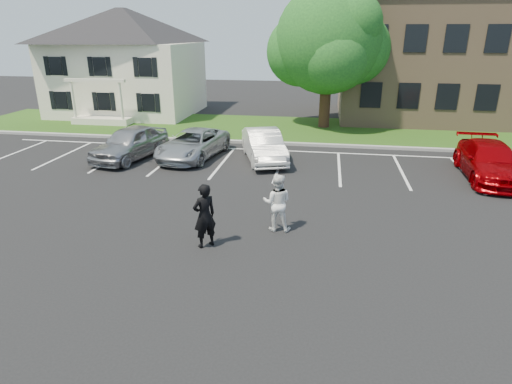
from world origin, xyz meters
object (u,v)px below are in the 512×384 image
man_black_suit (204,216)px  car_silver_minivan (193,144)px  man_white_shirt (277,203)px  car_silver_west (130,143)px  office_building (503,60)px  car_red_compact (490,161)px  tree (330,42)px  car_white_sedan (264,146)px  house (126,62)px

man_black_suit → car_silver_minivan: 9.70m
man_black_suit → man_white_shirt: (1.95, 1.46, -0.04)m
car_silver_west → car_silver_minivan: (3.03, 0.68, -0.11)m
office_building → car_red_compact: office_building is taller
man_black_suit → man_white_shirt: size_ratio=1.04×
tree → man_white_shirt: (-1.34, -16.05, -4.41)m
office_building → car_white_sedan: (-14.88, -13.26, -3.40)m
car_silver_west → tree: bearing=55.7°
house → tree: (15.02, -2.94, 1.52)m
man_black_suit → car_white_sedan: 9.22m
man_white_shirt → house: bearing=-55.1°
tree → car_white_sedan: bearing=-109.2°
office_building → man_black_suit: bearing=-124.2°
man_black_suit → car_white_sedan: bearing=-135.2°
car_red_compact → man_white_shirt: bearing=-139.5°
house → car_silver_west: size_ratio=2.18×
house → car_red_compact: size_ratio=1.97×
tree → office_building: bearing=22.5°
car_red_compact → car_white_sedan: bearing=176.1°
car_red_compact → car_silver_west: bearing=-178.9°
car_white_sedan → man_white_shirt: bearing=-97.2°
office_building → tree: size_ratio=2.55×
house → tree: bearing=-11.1°
car_white_sedan → car_red_compact: bearing=-24.9°
car_silver_west → car_red_compact: car_silver_west is taller
office_building → man_black_suit: size_ratio=11.43×
office_building → car_silver_minivan: bearing=-144.2°
tree → car_red_compact: size_ratio=1.68×
tree → car_silver_west: (-9.51, -9.04, -4.54)m
tree → man_black_suit: 18.35m
man_white_shirt → car_silver_minivan: bearing=-57.1°
tree → car_red_compact: 12.66m
man_black_suit → man_white_shirt: man_black_suit is taller
car_red_compact → office_building: bearing=73.7°
tree → man_white_shirt: bearing=-94.8°
car_silver_west → car_white_sedan: bearing=18.5°
car_silver_minivan → car_white_sedan: size_ratio=1.09×
house → car_red_compact: house is taller
car_red_compact → house: bearing=153.2°
tree → man_white_shirt: 16.70m
car_silver_west → car_silver_minivan: size_ratio=0.95×
house → car_white_sedan: bearing=-42.8°
office_building → man_white_shirt: office_building is taller
car_silver_west → house: bearing=126.9°
man_black_suit → car_silver_west: 10.51m
office_building → tree: bearing=-157.5°
office_building → car_silver_west: bearing=-146.9°
man_black_suit → car_white_sedan: man_black_suit is taller
man_black_suit → car_silver_west: (-6.22, 8.47, -0.17)m
tree → car_silver_west: tree is taller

